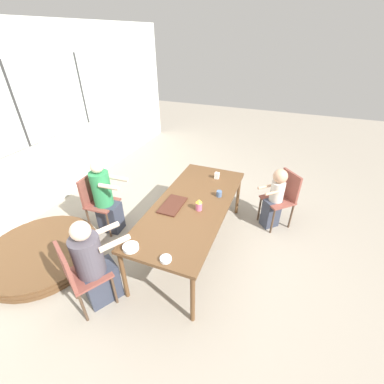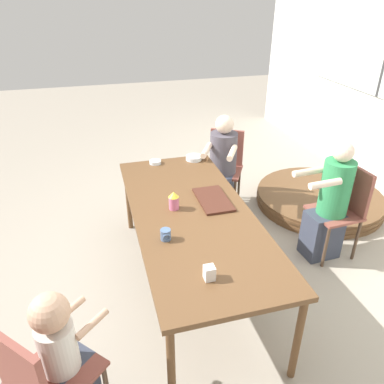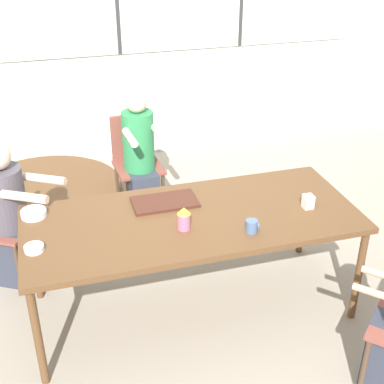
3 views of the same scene
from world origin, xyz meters
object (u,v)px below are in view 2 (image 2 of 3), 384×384
object	(u,v)px
chair_for_toddler	(41,377)
person_woman_green_shirt	(222,169)
bowl_cereal	(155,162)
chair_for_woman_green_shirt	(225,162)
sippy_cup	(174,200)
chair_for_man_blue_shirt	(344,204)
bowl_white_shallow	(194,158)
folded_table_stack	(319,199)
person_toddler	(65,360)
person_man_blue_shirt	(329,207)
coffee_mug	(166,235)
milk_carton_small	(209,273)

from	to	relation	value
chair_for_toddler	person_woman_green_shirt	bearing A→B (deg)	97.95
bowl_cereal	chair_for_woman_green_shirt	bearing A→B (deg)	109.54
chair_for_toddler	sippy_cup	xyz separation A→B (m)	(-1.10, 0.96, 0.29)
chair_for_man_blue_shirt	bowl_white_shallow	world-z (taller)	chair_for_man_blue_shirt
person_woman_green_shirt	folded_table_stack	xyz separation A→B (m)	(0.22, 1.16, -0.43)
sippy_cup	chair_for_woman_green_shirt	bearing A→B (deg)	144.05
sippy_cup	person_woman_green_shirt	bearing A→B (deg)	143.31
person_woman_green_shirt	folded_table_stack	world-z (taller)	person_woman_green_shirt
person_toddler	person_woman_green_shirt	bearing A→B (deg)	98.41
person_woman_green_shirt	person_man_blue_shirt	size ratio (longest dim) A/B	0.96
person_man_blue_shirt	bowl_cereal	world-z (taller)	person_man_blue_shirt
chair_for_man_blue_shirt	person_woman_green_shirt	size ratio (longest dim) A/B	0.79
bowl_white_shallow	bowl_cereal	distance (m)	0.40
bowl_white_shallow	folded_table_stack	size ratio (longest dim) A/B	0.11
person_woman_green_shirt	person_toddler	world-z (taller)	person_woman_green_shirt
folded_table_stack	coffee_mug	bearing A→B (deg)	-59.68
chair_for_woman_green_shirt	coffee_mug	world-z (taller)	chair_for_woman_green_shirt
milk_carton_small	folded_table_stack	bearing A→B (deg)	131.24
person_man_blue_shirt	folded_table_stack	world-z (taller)	person_man_blue_shirt
sippy_cup	person_man_blue_shirt	bearing A→B (deg)	89.83
person_man_blue_shirt	coffee_mug	xyz separation A→B (m)	(0.39, -1.60, 0.25)
chair_for_man_blue_shirt	coffee_mug	size ratio (longest dim) A/B	10.98
chair_for_woman_green_shirt	milk_carton_small	world-z (taller)	chair_for_woman_green_shirt
sippy_cup	bowl_cereal	distance (m)	0.90
chair_for_toddler	folded_table_stack	world-z (taller)	chair_for_toddler
chair_for_man_blue_shirt	chair_for_toddler	xyz separation A→B (m)	(1.11, -2.57, 0.00)
chair_for_woman_green_shirt	folded_table_stack	bearing A→B (deg)	-168.51
sippy_cup	milk_carton_small	distance (m)	0.85
chair_for_man_blue_shirt	bowl_cereal	xyz separation A→B (m)	(-0.89, -1.60, 0.23)
coffee_mug	milk_carton_small	size ratio (longest dim) A/B	0.87
chair_for_toddler	bowl_cereal	size ratio (longest dim) A/B	7.71
person_toddler	milk_carton_small	size ratio (longest dim) A/B	10.60
chair_for_toddler	milk_carton_small	size ratio (longest dim) A/B	9.59
sippy_cup	bowl_cereal	world-z (taller)	sippy_cup
person_toddler	milk_carton_small	xyz separation A→B (m)	(-0.15, 0.87, 0.30)
person_toddler	coffee_mug	size ratio (longest dim) A/B	12.13
chair_for_toddler	bowl_white_shallow	xyz separation A→B (m)	(-1.99, 1.38, 0.23)
person_man_blue_shirt	milk_carton_small	size ratio (longest dim) A/B	12.60
sippy_cup	milk_carton_small	world-z (taller)	sippy_cup
chair_for_toddler	chair_for_woman_green_shirt	bearing A→B (deg)	98.45
folded_table_stack	person_woman_green_shirt	bearing A→B (deg)	-100.71
chair_for_toddler	person_man_blue_shirt	distance (m)	2.65
chair_for_woman_green_shirt	bowl_cereal	bearing A→B (deg)	49.61
person_woman_green_shirt	bowl_white_shallow	distance (m)	0.48
chair_for_woman_green_shirt	person_toddler	distance (m)	2.79
milk_carton_small	bowl_cereal	distance (m)	1.75
chair_for_toddler	bowl_white_shallow	world-z (taller)	chair_for_toddler
person_woman_green_shirt	coffee_mug	distance (m)	1.74
bowl_white_shallow	folded_table_stack	bearing A→B (deg)	88.14
coffee_mug	bowl_white_shallow	size ratio (longest dim) A/B	0.49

